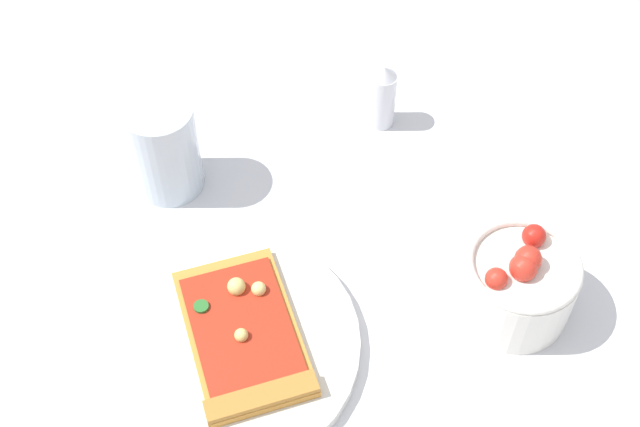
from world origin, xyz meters
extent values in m
plane|color=silver|center=(0.00, 0.00, 0.00)|extent=(2.40, 2.40, 0.00)
cylinder|color=white|center=(0.03, -0.02, 0.01)|extent=(0.25, 0.25, 0.01)
cube|color=gold|center=(0.02, 0.00, 0.02)|extent=(0.18, 0.14, 0.01)
cube|color=#B77A33|center=(0.09, 0.02, 0.02)|extent=(0.05, 0.10, 0.01)
cube|color=#B22D19|center=(0.02, 0.00, 0.02)|extent=(0.16, 0.13, 0.00)
sphere|color=#EAD172|center=(-0.02, -0.01, 0.03)|extent=(0.02, 0.02, 0.02)
cylinder|color=#2D722D|center=(0.00, -0.04, 0.03)|extent=(0.01, 0.01, 0.00)
sphere|color=#F2D87F|center=(-0.02, 0.01, 0.03)|extent=(0.01, 0.01, 0.01)
sphere|color=#EAD172|center=(0.03, 0.00, 0.03)|extent=(0.01, 0.01, 0.01)
cylinder|color=white|center=(-0.02, 0.25, 0.03)|extent=(0.10, 0.10, 0.07)
torus|color=white|center=(-0.02, 0.25, 0.07)|extent=(0.10, 0.10, 0.01)
sphere|color=red|center=(-0.02, 0.25, 0.08)|extent=(0.02, 0.02, 0.02)
sphere|color=red|center=(-0.03, 0.25, 0.07)|extent=(0.02, 0.02, 0.02)
sphere|color=red|center=(-0.05, 0.26, 0.07)|extent=(0.02, 0.02, 0.02)
sphere|color=red|center=(-0.01, 0.22, 0.07)|extent=(0.02, 0.02, 0.02)
sphere|color=red|center=(-0.02, 0.24, 0.07)|extent=(0.03, 0.03, 0.03)
cylinder|color=silver|center=(-0.17, -0.09, 0.05)|extent=(0.07, 0.07, 0.11)
cylinder|color=black|center=(-0.17, -0.09, 0.05)|extent=(0.06, 0.06, 0.09)
cylinder|color=silver|center=(-0.26, 0.13, 0.03)|extent=(0.03, 0.03, 0.07)
cone|color=silver|center=(-0.26, 0.13, 0.07)|extent=(0.03, 0.03, 0.01)
camera|label=1|loc=(0.42, 0.08, 0.68)|focal=48.18mm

